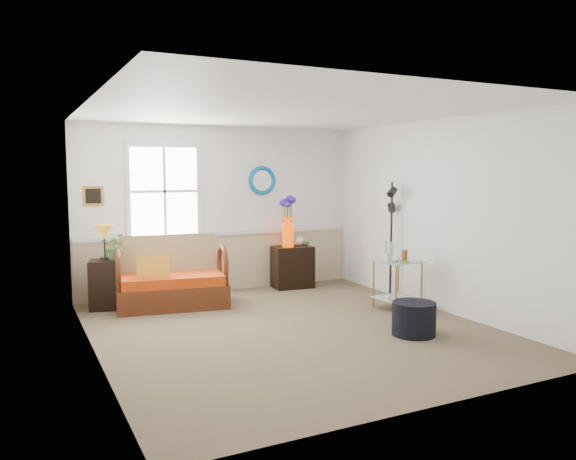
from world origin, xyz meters
name	(u,v)px	position (x,y,z in m)	size (l,w,h in m)	color
floor	(292,330)	(0.00, 0.00, 0.00)	(4.50, 5.00, 0.01)	#7D6A51
ceiling	(292,111)	(0.00, 0.00, 2.60)	(4.50, 5.00, 0.01)	white
walls	(292,222)	(0.00, 0.00, 1.30)	(4.51, 5.01, 2.60)	white
wainscot	(222,263)	(0.00, 2.48, 0.45)	(4.46, 0.02, 0.90)	#C3AE88
chair_rail	(222,233)	(0.00, 2.47, 0.92)	(4.46, 0.04, 0.06)	silver
window	(164,191)	(-0.90, 2.47, 1.60)	(1.14, 0.06, 1.44)	white
picture	(93,196)	(-1.92, 2.48, 1.55)	(0.28, 0.03, 0.28)	#BA8231
mirror	(262,180)	(0.70, 2.48, 1.75)	(0.47, 0.47, 0.07)	#087DB7
loveseat	(172,272)	(-0.99, 1.79, 0.49)	(1.50, 0.85, 0.98)	#4E1F0D
throw_pillow	(153,271)	(-1.27, 1.71, 0.54)	(0.43, 0.11, 0.43)	orange
lamp_stand	(104,285)	(-1.86, 2.08, 0.34)	(0.38, 0.38, 0.68)	black
table_lamp	(105,242)	(-1.84, 2.07, 0.93)	(0.27, 0.27, 0.49)	#AF701B
potted_plant	(115,249)	(-1.71, 2.05, 0.83)	(0.34, 0.38, 0.30)	#456E36
cabinet	(293,267)	(1.12, 2.20, 0.34)	(0.63, 0.41, 0.68)	black
flower_vase	(288,222)	(1.03, 2.19, 1.08)	(0.24, 0.24, 0.80)	#D53B00
side_table	(397,285)	(1.75, 0.25, 0.34)	(0.54, 0.54, 0.69)	#B6893C
tabletop_items	(396,251)	(1.72, 0.26, 0.81)	(0.42, 0.42, 0.25)	silver
floor_lamp	(391,240)	(2.10, 0.88, 0.87)	(0.25, 0.25, 1.74)	black
ottoman	(414,319)	(1.17, -0.83, 0.19)	(0.51, 0.51, 0.39)	black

